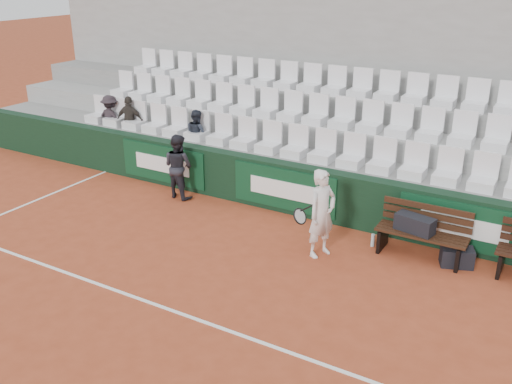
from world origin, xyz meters
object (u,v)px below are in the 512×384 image
bench_left (420,245)px  spectator_a (109,100)px  spectator_c (196,114)px  tennis_player (322,213)px  sports_bag_ground (457,257)px  ball_kid (178,166)px  spectator_b (129,102)px  water_bottle_far (449,259)px  sports_bag_left (415,224)px  water_bottle_near (373,240)px

bench_left → spectator_a: bearing=172.0°
spectator_c → tennis_player: bearing=178.9°
sports_bag_ground → ball_kid: size_ratio=0.38×
spectator_b → sports_bag_ground: bearing=158.7°
water_bottle_far → bench_left: bearing=175.8°
bench_left → sports_bag_ground: bearing=1.6°
spectator_c → ball_kid: bearing=126.8°
sports_bag_left → spectator_b: (-7.17, 1.12, 1.00)m
ball_kid → spectator_b: size_ratio=1.16×
bench_left → spectator_a: size_ratio=1.31×
sports_bag_left → water_bottle_far: size_ratio=2.92×
sports_bag_left → sports_bag_ground: (0.73, 0.02, -0.43)m
spectator_b → bench_left: bearing=157.9°
sports_bag_ground → spectator_b: 8.11m
spectator_b → sports_bag_left: bearing=157.7°
water_bottle_far → ball_kid: size_ratio=0.16×
water_bottle_near → spectator_a: 7.34m
sports_bag_ground → water_bottle_near: (-1.42, -0.03, -0.04)m
spectator_a → spectator_b: (0.62, 0.00, 0.02)m
water_bottle_near → water_bottle_far: bearing=-0.9°
water_bottle_near → spectator_b: size_ratio=0.20×
spectator_b → spectator_a: bearing=-13.4°
water_bottle_near → spectator_b: spectator_b is taller
bench_left → ball_kid: ball_kid is taller
sports_bag_left → spectator_b: bearing=171.1°
sports_bag_left → tennis_player: (-1.36, -0.75, 0.17)m
spectator_b → spectator_c: size_ratio=1.07×
water_bottle_near → ball_kid: ball_kid is taller
bench_left → tennis_player: bearing=-153.3°
sports_bag_ground → spectator_c: spectator_c is taller
ball_kid → spectator_b: 2.54m
bench_left → sports_bag_left: (-0.13, -0.00, 0.36)m
ball_kid → spectator_a: bearing=-12.5°
water_bottle_far → spectator_a: (-8.41, 1.15, 1.46)m
spectator_b → spectator_c: spectator_b is taller
sports_bag_left → spectator_a: size_ratio=0.57×
spectator_b → tennis_player: bearing=148.8°
sports_bag_left → sports_bag_ground: 0.85m
ball_kid → spectator_b: bearing=-17.5°
water_bottle_far → spectator_c: spectator_c is taller
water_bottle_near → spectator_b: 6.74m
tennis_player → spectator_a: 6.74m
sports_bag_left → water_bottle_near: bearing=-178.8°
sports_bag_ground → water_bottle_near: bearing=-178.7°
ball_kid → spectator_c: size_ratio=1.24×
sports_bag_ground → ball_kid: 5.77m
sports_bag_left → spectator_a: bearing=171.8°
tennis_player → spectator_a: bearing=163.8°
water_bottle_near → sports_bag_ground: bearing=1.3°
sports_bag_left → tennis_player: tennis_player is taller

